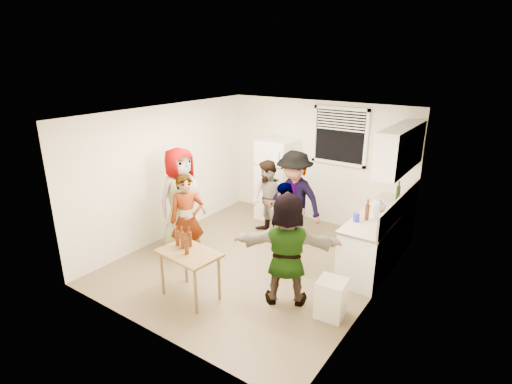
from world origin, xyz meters
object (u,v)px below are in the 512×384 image
Objects in this scene: guest_back_right at (293,243)px; guest_orange at (285,300)px; wine_bottle at (397,201)px; trash_bin at (331,299)px; blue_cup at (356,221)px; guest_black at (283,271)px; guest_grey at (184,248)px; kettle at (379,211)px; red_cup at (184,247)px; guest_stripe at (190,261)px; guest_back_left at (267,235)px; refrigerator at (277,180)px; serving_table at (192,296)px; beer_bottle_counter at (366,220)px; beer_bottle_table at (183,248)px.

guest_orange is (0.83, -1.67, 0.00)m from guest_back_right.
wine_bottle is 2.60m from trash_bin.
blue_cup is 1.43m from guest_black.
trash_bin reaches higher than guest_grey.
kettle is 1.87m from guest_black.
red_cup is 0.08× the size of guest_orange.
trash_bin is at bearing -49.81° from guest_stripe.
red_cup is at bearing -98.61° from guest_stripe.
guest_back_left is (0.96, 1.31, 0.00)m from guest_grey.
refrigerator is 3.56m from trash_bin.
guest_stripe is (-0.76, 0.76, 0.00)m from serving_table.
red_cup is at bearing -161.78° from trash_bin.
beer_bottle_counter is 2.91m from serving_table.
guest_stripe is at bearing -137.19° from wine_bottle.
serving_table is (-1.83, -2.60, -0.90)m from kettle.
guest_back_right is 1.08× the size of guest_orange.
wine_bottle is 0.32× the size of serving_table.
kettle is 1.97m from trash_bin.
refrigerator is 2.44m from guest_grey.
guest_orange is at bearing 30.47° from serving_table.
beer_bottle_counter is 0.16× the size of guest_orange.
beer_bottle_counter is at bearing 46.42° from red_cup.
guest_back_right is at bearing -41.98° from guest_grey.
kettle is at bearing 90.73° from trash_bin.
blue_cup is at bearing -64.84° from guest_grey.
refrigerator reaches higher than guest_grey.
guest_stripe is at bearing -148.74° from kettle.
refrigerator reaches higher than guest_back_right.
kettle is 3.30m from serving_table.
beer_bottle_counter is 1.57m from guest_black.
beer_bottle_table is 0.13× the size of guest_grey.
guest_grey is (-1.03, 1.03, -0.72)m from beer_bottle_table.
blue_cup is 0.08× the size of guest_black.
wine_bottle is at bearing 56.61° from red_cup.
trash_bin is 0.72m from guest_orange.
beer_bottle_table is at bearing -99.16° from guest_stripe.
blue_cup reaches higher than guest_grey.
guest_black is at bearing 55.69° from red_cup.
guest_back_left is at bearing -177.79° from kettle.
trash_bin is (2.42, -2.54, -0.60)m from refrigerator.
beer_bottle_table is at bearing 166.17° from serving_table.
guest_back_left is 2.18m from guest_orange.
red_cup is at bearing 156.84° from serving_table.
trash_bin is 2.18m from red_cup.
guest_stripe is at bearing -82.98° from guest_back_left.
guest_back_left is at bearing 141.69° from trash_bin.
guest_black is (0.94, -0.99, 0.00)m from guest_back_left.
trash_bin is 2.62m from guest_stripe.
trash_bin is at bearing -91.74° from wine_bottle.
serving_table is at bearing -79.49° from guest_black.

